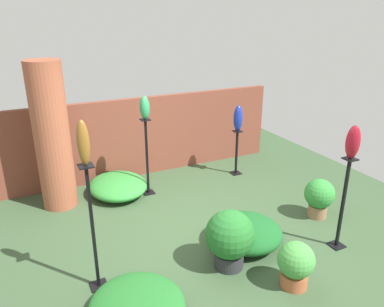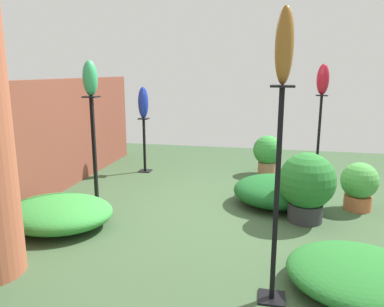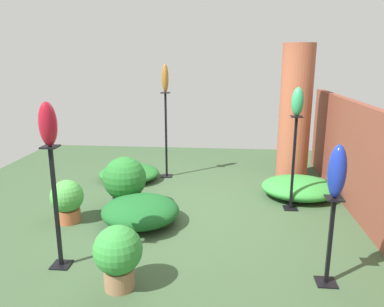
# 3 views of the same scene
# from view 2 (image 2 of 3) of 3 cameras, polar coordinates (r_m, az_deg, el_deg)

# --- Properties ---
(ground_plane) EXTENTS (8.00, 8.00, 0.00)m
(ground_plane) POSITION_cam_2_polar(r_m,az_deg,el_deg) (4.57, 5.21, -9.10)
(ground_plane) COLOR #385133
(brick_wall_back) EXTENTS (5.60, 0.12, 1.57)m
(brick_wall_back) POSITION_cam_2_polar(r_m,az_deg,el_deg) (5.21, -22.28, 1.68)
(brick_wall_back) COLOR brown
(brick_wall_back) RESTS_ON ground
(pedestal_bronze) EXTENTS (0.20, 0.20, 1.58)m
(pedestal_bronze) POSITION_cam_2_polar(r_m,az_deg,el_deg) (2.74, 12.70, -7.83)
(pedestal_bronze) COLOR black
(pedestal_bronze) RESTS_ON ground
(pedestal_ruby) EXTENTS (0.20, 0.20, 1.33)m
(pedestal_ruby) POSITION_cam_2_polar(r_m,az_deg,el_deg) (5.94, 18.67, 1.51)
(pedestal_ruby) COLOR black
(pedestal_ruby) RESTS_ON ground
(pedestal_jade) EXTENTS (0.20, 0.20, 1.39)m
(pedestal_jade) POSITION_cam_2_polar(r_m,az_deg,el_deg) (4.57, -14.60, -0.99)
(pedestal_jade) COLOR black
(pedestal_jade) RESTS_ON ground
(pedestal_cobalt) EXTENTS (0.20, 0.20, 0.91)m
(pedestal_cobalt) POSITION_cam_2_polar(r_m,az_deg,el_deg) (6.35, -7.25, 0.88)
(pedestal_cobalt) COLOR black
(pedestal_cobalt) RESTS_ON ground
(art_vase_bronze) EXTENTS (0.13, 0.12, 0.50)m
(art_vase_bronze) POSITION_cam_2_polar(r_m,az_deg,el_deg) (2.59, 13.90, 15.67)
(art_vase_bronze) COLOR brown
(art_vase_bronze) RESTS_ON pedestal_bronze
(art_vase_ruby) EXTENTS (0.18, 0.18, 0.44)m
(art_vase_ruby) POSITION_cam_2_polar(r_m,az_deg,el_deg) (5.84, 19.32, 10.60)
(art_vase_ruby) COLOR maroon
(art_vase_ruby) RESTS_ON pedestal_ruby
(art_vase_jade) EXTENTS (0.17, 0.17, 0.40)m
(art_vase_jade) POSITION_cam_2_polar(r_m,az_deg,el_deg) (4.45, -15.27, 11.02)
(art_vase_jade) COLOR #2D9356
(art_vase_jade) RESTS_ON pedestal_jade
(art_vase_cobalt) EXTENTS (0.18, 0.17, 0.51)m
(art_vase_cobalt) POSITION_cam_2_polar(r_m,az_deg,el_deg) (6.24, -7.44, 7.70)
(art_vase_cobalt) COLOR #192D9E
(art_vase_cobalt) RESTS_ON pedestal_cobalt
(potted_plant_near_pillar) EXTENTS (0.44, 0.44, 0.59)m
(potted_plant_near_pillar) POSITION_cam_2_polar(r_m,az_deg,el_deg) (5.01, 24.12, -4.33)
(potted_plant_near_pillar) COLOR #B25B38
(potted_plant_near_pillar) RESTS_ON ground
(potted_plant_back_center) EXTENTS (0.63, 0.63, 0.79)m
(potted_plant_back_center) POSITION_cam_2_polar(r_m,az_deg,el_deg) (4.39, 17.09, -4.49)
(potted_plant_back_center) COLOR #2D2D33
(potted_plant_back_center) RESTS_ON ground
(potted_plant_front_right) EXTENTS (0.48, 0.48, 0.65)m
(potted_plant_front_right) POSITION_cam_2_polar(r_m,az_deg,el_deg) (6.27, 11.44, 0.15)
(potted_plant_front_right) COLOR #936B4C
(potted_plant_front_right) RESTS_ON ground
(foliage_bed_east) EXTENTS (1.02, 1.05, 0.36)m
(foliage_bed_east) POSITION_cam_2_polar(r_m,az_deg,el_deg) (4.90, 12.53, -5.57)
(foliage_bed_east) COLOR #195923
(foliage_bed_east) RESTS_ON ground
(foliage_bed_west) EXTENTS (1.02, 1.20, 0.32)m
(foliage_bed_west) POSITION_cam_2_polar(r_m,az_deg,el_deg) (4.39, -19.73, -8.50)
(foliage_bed_west) COLOR #338C38
(foliage_bed_west) RESTS_ON ground
(foliage_bed_center) EXTENTS (1.05, 1.10, 0.26)m
(foliage_bed_center) POSITION_cam_2_polar(r_m,az_deg,el_deg) (3.32, 23.95, -16.39)
(foliage_bed_center) COLOR #236B28
(foliage_bed_center) RESTS_ON ground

